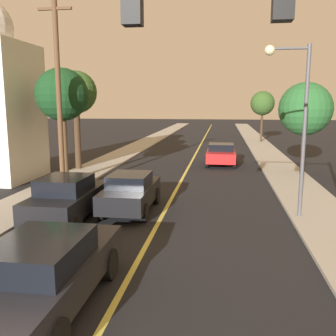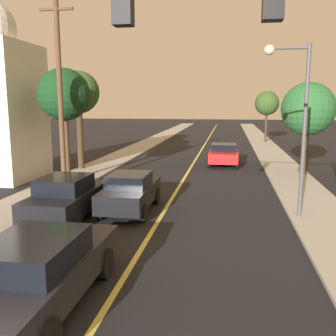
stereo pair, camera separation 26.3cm
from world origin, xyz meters
name	(u,v)px [view 2 (the right image)]	position (x,y,z in m)	size (l,w,h in m)	color
road_surface	(205,145)	(0.00, 36.00, 0.01)	(9.54, 80.00, 0.01)	black
sidewalk_left	(148,143)	(-6.02, 36.00, 0.06)	(2.50, 80.00, 0.12)	#9E998E
sidewalk_right	(264,145)	(6.02, 36.00, 0.06)	(2.50, 80.00, 0.12)	#9E998E
car_near_lane_front	(39,271)	(-1.34, 3.82, 0.84)	(2.00, 4.88, 1.60)	black
car_near_lane_second	(130,192)	(-1.34, 11.12, 0.80)	(1.84, 4.06, 1.55)	black
car_outer_lane_second	(67,197)	(-3.43, 9.85, 0.81)	(1.96, 4.31, 1.62)	black
car_far_oncoming	(224,154)	(2.15, 23.10, 0.78)	(2.06, 3.89, 1.48)	red
traffic_signal_mast	(300,60)	(3.51, 3.31, 4.91)	(5.34, 0.42, 6.69)	#47474C
streetlamp_right	(294,107)	(4.73, 11.08, 4.14)	(1.59, 0.36, 6.17)	#47474C
utility_pole_left	(60,93)	(-5.37, 13.85, 4.74)	(1.60, 0.24, 8.92)	#513823
tree_left_near	(64,96)	(-6.10, 15.85, 4.65)	(2.74, 2.74, 5.96)	#4C3823
tree_left_far	(78,94)	(-6.94, 19.78, 4.85)	(2.65, 2.65, 6.15)	#3D2B1C
tree_right_near	(308,109)	(6.94, 19.94, 3.92)	(3.07, 3.07, 5.35)	#3D2B1C
tree_right_far	(267,103)	(6.43, 39.08, 4.25)	(2.58, 2.58, 5.45)	#3D2B1C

